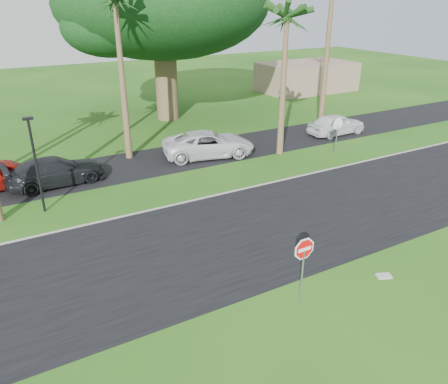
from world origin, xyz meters
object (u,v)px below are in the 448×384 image
at_px(stop_sign_far, 337,128).
at_px(car_pickup, 336,124).
at_px(car_red, 6,174).
at_px(car_dark, 55,172).
at_px(car_minivan, 209,144).
at_px(stop_sign_near, 303,258).

bearing_deg(stop_sign_far, car_pickup, -132.70).
height_order(stop_sign_far, car_red, stop_sign_far).
distance_m(car_dark, car_pickup, 20.09).
distance_m(car_dark, car_minivan, 9.48).
distance_m(car_red, car_minivan, 11.89).
bearing_deg(car_pickup, stop_sign_far, 136.29).
height_order(stop_sign_near, stop_sign_far, same).
xyz_separation_m(stop_sign_near, car_minivan, (4.11, 14.73, -0.96)).
xyz_separation_m(stop_sign_far, car_pickup, (3.21, 3.48, -0.99)).
xyz_separation_m(stop_sign_far, car_dark, (-16.88, 3.65, -1.01)).
distance_m(stop_sign_far, car_minivan, 8.33).
relative_size(car_dark, car_minivan, 0.90).
height_order(stop_sign_near, car_minivan, stop_sign_near).
bearing_deg(car_minivan, car_pickup, -78.59).
bearing_deg(stop_sign_far, car_minivan, -26.76).
height_order(stop_sign_near, car_pickup, stop_sign_near).
bearing_deg(car_dark, stop_sign_far, -106.14).
relative_size(car_minivan, car_pickup, 1.28).
distance_m(car_red, car_pickup, 22.49).
bearing_deg(stop_sign_far, stop_sign_near, 43.73).
height_order(stop_sign_far, car_minivan, stop_sign_far).
xyz_separation_m(stop_sign_near, car_dark, (-5.38, 14.65, -1.01)).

